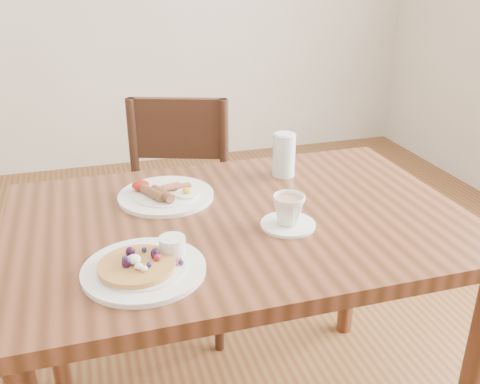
{
  "coord_description": "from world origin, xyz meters",
  "views": [
    {
      "loc": [
        -0.36,
        -1.21,
        1.38
      ],
      "look_at": [
        0.0,
        0.0,
        0.82
      ],
      "focal_mm": 40.0,
      "sensor_mm": 36.0,
      "label": 1
    }
  ],
  "objects_px": {
    "water_glass": "(284,155)",
    "breakfast_plate": "(165,194)",
    "pancake_plate": "(145,266)",
    "teacup_saucer": "(288,213)",
    "dining_table": "(240,249)",
    "chair_far": "(176,205)"
  },
  "relations": [
    {
      "from": "teacup_saucer",
      "to": "water_glass",
      "type": "height_order",
      "value": "water_glass"
    },
    {
      "from": "breakfast_plate",
      "to": "chair_far",
      "type": "bearing_deg",
      "value": 77.13
    },
    {
      "from": "pancake_plate",
      "to": "water_glass",
      "type": "xyz_separation_m",
      "value": [
        0.49,
        0.43,
        0.05
      ]
    },
    {
      "from": "pancake_plate",
      "to": "dining_table",
      "type": "bearing_deg",
      "value": 35.66
    },
    {
      "from": "chair_far",
      "to": "pancake_plate",
      "type": "distance_m",
      "value": 0.92
    },
    {
      "from": "breakfast_plate",
      "to": "teacup_saucer",
      "type": "xyz_separation_m",
      "value": [
        0.27,
        -0.26,
        0.03
      ]
    },
    {
      "from": "teacup_saucer",
      "to": "water_glass",
      "type": "relative_size",
      "value": 1.05
    },
    {
      "from": "chair_far",
      "to": "teacup_saucer",
      "type": "height_order",
      "value": "chair_far"
    },
    {
      "from": "dining_table",
      "to": "teacup_saucer",
      "type": "height_order",
      "value": "teacup_saucer"
    },
    {
      "from": "dining_table",
      "to": "pancake_plate",
      "type": "bearing_deg",
      "value": -144.34
    },
    {
      "from": "dining_table",
      "to": "chair_far",
      "type": "distance_m",
      "value": 0.68
    },
    {
      "from": "chair_far",
      "to": "water_glass",
      "type": "xyz_separation_m",
      "value": [
        0.27,
        -0.42,
        0.32
      ]
    },
    {
      "from": "chair_far",
      "to": "water_glass",
      "type": "relative_size",
      "value": 6.58
    },
    {
      "from": "water_glass",
      "to": "pancake_plate",
      "type": "bearing_deg",
      "value": -138.4
    },
    {
      "from": "water_glass",
      "to": "breakfast_plate",
      "type": "bearing_deg",
      "value": -170.63
    },
    {
      "from": "dining_table",
      "to": "breakfast_plate",
      "type": "relative_size",
      "value": 4.44
    },
    {
      "from": "pancake_plate",
      "to": "teacup_saucer",
      "type": "relative_size",
      "value": 1.93
    },
    {
      "from": "dining_table",
      "to": "water_glass",
      "type": "xyz_separation_m",
      "value": [
        0.21,
        0.24,
        0.17
      ]
    },
    {
      "from": "teacup_saucer",
      "to": "water_glass",
      "type": "xyz_separation_m",
      "value": [
        0.11,
        0.32,
        0.03
      ]
    },
    {
      "from": "pancake_plate",
      "to": "teacup_saucer",
      "type": "bearing_deg",
      "value": 16.25
    },
    {
      "from": "dining_table",
      "to": "pancake_plate",
      "type": "relative_size",
      "value": 4.44
    },
    {
      "from": "breakfast_plate",
      "to": "teacup_saucer",
      "type": "relative_size",
      "value": 1.93
    }
  ]
}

